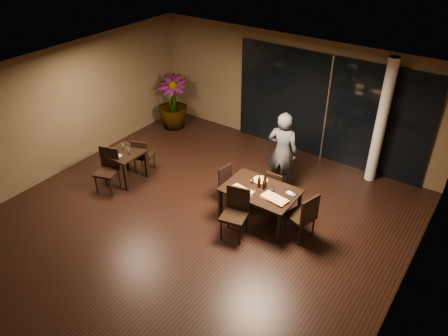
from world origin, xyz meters
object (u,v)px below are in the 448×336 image
chair_main_near (236,210)px  diner (282,152)px  bottle_c (265,180)px  chair_main_right (304,215)px  chair_main_far (276,186)px  bottle_a (259,181)px  bottle_b (264,184)px  chair_side_near (108,167)px  potted_plant (172,102)px  chair_main_left (229,183)px  main_table (260,193)px  chair_side_far (142,154)px  side_table (125,157)px

chair_main_near → diner: diner is taller
bottle_c → chair_main_right: bearing=-10.1°
chair_main_far → bottle_a: bottle_a is taller
chair_main_right → bottle_b: 1.02m
chair_side_near → diner: size_ratio=0.53×
chair_main_far → chair_main_near: 1.32m
potted_plant → bottle_b: size_ratio=5.96×
chair_side_near → bottle_b: chair_side_near is taller
chair_side_near → chair_main_left: bearing=5.9°
chair_side_near → diner: 3.97m
main_table → potted_plant: bearing=152.0°
bottle_a → chair_main_right: bearing=-5.1°
bottle_c → chair_main_near: bearing=-102.6°
bottle_a → bottle_c: 0.12m
chair_main_far → diner: 0.82m
chair_side_far → bottle_c: 3.32m
chair_main_right → chair_side_near: chair_main_right is taller
chair_side_far → bottle_c: (3.29, 0.19, 0.40)m
chair_side_near → bottle_c: bottle_c is taller
chair_main_right → chair_side_far: size_ratio=1.14×
bottle_a → bottle_c: size_ratio=0.89×
bottle_b → chair_main_right: bearing=-5.7°
chair_main_near → main_table: bearing=63.5°
side_table → diner: size_ratio=0.42×
side_table → chair_side_far: 0.48m
main_table → potted_plant: size_ratio=0.97×
bottle_b → bottle_a: bearing=-179.7°
bottle_b → chair_side_far: bearing=-178.1°
diner → chair_side_far: bearing=13.6°
chair_main_near → diner: 1.97m
main_table → chair_main_far: chair_main_far is taller
chair_side_far → chair_main_left: bearing=166.4°
side_table → chair_side_near: (-0.04, -0.49, -0.05)m
side_table → main_table: bearing=8.4°
chair_main_near → diner: (-0.04, 1.93, 0.38)m
chair_main_right → bottle_a: 1.13m
main_table → chair_main_right: 1.01m
bottle_b → side_table: bearing=-170.8°
bottle_a → bottle_c: bottle_c is taller
chair_main_far → chair_side_far: 3.36m
chair_main_right → chair_side_near: bearing=-61.8°
chair_main_right → bottle_c: (-0.99, 0.18, 0.33)m
chair_main_far → chair_main_near: chair_main_near is taller
chair_main_near → bottle_c: (0.18, 0.80, 0.33)m
chair_main_left → diner: (0.68, 1.12, 0.47)m
side_table → bottle_c: bearing=10.5°
chair_main_near → chair_main_left: size_ratio=1.19×
potted_plant → bottle_b: (4.33, -2.23, 0.11)m
chair_main_far → chair_side_near: chair_side_near is taller
chair_side_far → bottle_a: (3.20, 0.11, 0.39)m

